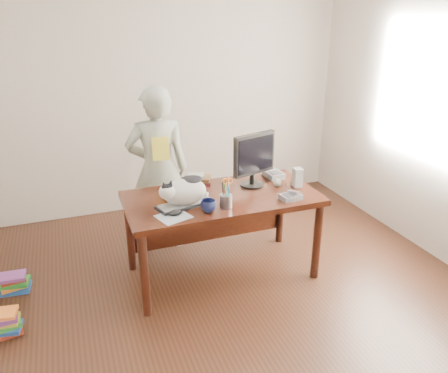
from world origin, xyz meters
TOP-DOWN VIEW (x-y plane):
  - room at (0.00, 0.00)m, footprint 4.50×4.50m
  - desk at (0.00, 0.68)m, footprint 1.60×0.80m
  - keyboard at (-0.34, 0.51)m, footprint 0.48×0.28m
  - cat at (-0.35, 0.50)m, footprint 0.44×0.30m
  - monitor at (0.33, 0.70)m, footprint 0.41×0.26m
  - pen_cup at (-0.05, 0.37)m, footprint 0.10×0.10m
  - mousepad at (-0.48, 0.35)m, footprint 0.28×0.27m
  - mouse at (-0.46, 0.37)m, footprint 0.12×0.10m
  - coffee_mug at (-0.20, 0.34)m, footprint 0.17×0.17m
  - phone at (0.50, 0.34)m, footprint 0.18×0.15m
  - speaker at (0.69, 0.57)m, footprint 0.08×0.09m
  - baseball at (0.52, 0.62)m, footprint 0.07×0.07m
  - book_stack at (-0.11, 0.93)m, footprint 0.27×0.24m
  - calculator at (0.60, 0.84)m, footprint 0.15×0.19m
  - person at (-0.39, 1.28)m, footprint 0.62×0.45m
  - held_book at (-0.39, 1.11)m, footprint 0.16×0.11m
  - book_pile_a at (-1.75, 0.40)m, footprint 0.27×0.22m
  - book_pile_b at (-1.72, 0.95)m, footprint 0.26×0.20m

SIDE VIEW (x-z plane):
  - book_pile_b at x=-1.72m, z-range 0.00..0.15m
  - book_pile_a at x=-1.75m, z-range 0.00..0.18m
  - desk at x=0.00m, z-range 0.23..0.98m
  - mousepad at x=-0.48m, z-range 0.75..0.76m
  - keyboard at x=-0.34m, z-range 0.75..0.78m
  - mouse at x=-0.46m, z-range 0.75..0.79m
  - phone at x=0.50m, z-range 0.74..0.81m
  - calculator at x=0.60m, z-range 0.75..0.81m
  - baseball at x=0.52m, z-range 0.75..0.82m
  - book_stack at x=-0.11m, z-range 0.74..0.83m
  - person at x=-0.39m, z-range 0.00..1.58m
  - coffee_mug at x=-0.20m, z-range 0.75..0.84m
  - pen_cup at x=-0.05m, z-range 0.70..0.94m
  - speaker at x=0.69m, z-range 0.75..0.91m
  - cat at x=-0.35m, z-range 0.75..1.01m
  - monitor at x=0.33m, z-range 0.78..1.25m
  - held_book at x=-0.39m, z-range 0.95..1.15m
  - room at x=0.00m, z-range -0.90..3.60m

